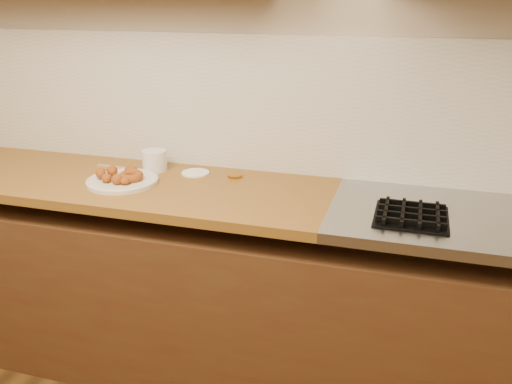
# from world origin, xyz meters

# --- Properties ---
(wall_back) EXTENTS (4.00, 0.02, 2.70)m
(wall_back) POSITION_xyz_m (0.00, 2.00, 1.35)
(wall_back) COLOR #BAA78E
(wall_back) RESTS_ON ground
(base_cabinet) EXTENTS (3.60, 0.60, 0.77)m
(base_cabinet) POSITION_xyz_m (0.00, 1.69, 0.39)
(base_cabinet) COLOR #483016
(base_cabinet) RESTS_ON floor
(butcher_block) EXTENTS (2.30, 0.62, 0.04)m
(butcher_block) POSITION_xyz_m (-0.65, 1.69, 0.88)
(butcher_block) COLOR brown
(butcher_block) RESTS_ON base_cabinet
(stovetop) EXTENTS (1.30, 0.62, 0.04)m
(stovetop) POSITION_xyz_m (1.15, 1.69, 0.88)
(stovetop) COLOR #9EA0A5
(stovetop) RESTS_ON base_cabinet
(backsplash) EXTENTS (3.60, 0.02, 0.60)m
(backsplash) POSITION_xyz_m (0.00, 1.99, 1.20)
(backsplash) COLOR beige
(backsplash) RESTS_ON wall_back
(burner_grates) EXTENTS (0.91, 0.26, 0.03)m
(burner_grates) POSITION_xyz_m (1.13, 1.61, 0.91)
(burner_grates) COLOR black
(burner_grates) RESTS_ON stovetop
(donut_plate) EXTENTS (0.30, 0.30, 0.02)m
(donut_plate) POSITION_xyz_m (-0.39, 1.65, 0.91)
(donut_plate) COLOR beige
(donut_plate) RESTS_ON butcher_block
(ring_donut) EXTENTS (0.12, 0.12, 0.05)m
(ring_donut) POSITION_xyz_m (-0.35, 1.65, 0.94)
(ring_donut) COLOR #934819
(ring_donut) RESTS_ON donut_plate
(fried_dough_chunks) EXTENTS (0.20, 0.20, 0.05)m
(fried_dough_chunks) POSITION_xyz_m (-0.42, 1.64, 0.94)
(fried_dough_chunks) COLOR #934819
(fried_dough_chunks) RESTS_ON donut_plate
(plastic_tub) EXTENTS (0.12, 0.12, 0.09)m
(plastic_tub) POSITION_xyz_m (-0.34, 1.85, 0.95)
(plastic_tub) COLOR silver
(plastic_tub) RESTS_ON butcher_block
(tub_lid) EXTENTS (0.16, 0.16, 0.01)m
(tub_lid) POSITION_xyz_m (-0.14, 1.85, 0.90)
(tub_lid) COLOR white
(tub_lid) RESTS_ON butcher_block
(brass_jar_lid) EXTENTS (0.09, 0.09, 0.01)m
(brass_jar_lid) POSITION_xyz_m (0.04, 1.86, 0.91)
(brass_jar_lid) COLOR #AC701B
(brass_jar_lid) RESTS_ON butcher_block
(wooden_utensil) EXTENTS (0.16, 0.03, 0.01)m
(wooden_utensil) POSITION_xyz_m (-0.54, 1.81, 0.91)
(wooden_utensil) COLOR #9E7F4D
(wooden_utensil) RESTS_ON butcher_block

